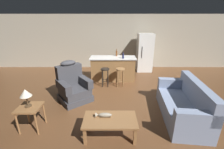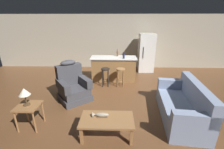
{
  "view_description": "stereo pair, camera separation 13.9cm",
  "coord_description": "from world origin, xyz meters",
  "px_view_note": "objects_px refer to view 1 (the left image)",
  "views": [
    {
      "loc": [
        -0.04,
        -4.42,
        2.33
      ],
      "look_at": [
        -0.02,
        -0.1,
        0.75
      ],
      "focal_mm": 24.0,
      "sensor_mm": 36.0,
      "label": 1
    },
    {
      "loc": [
        0.1,
        -4.42,
        2.33
      ],
      "look_at": [
        -0.02,
        -0.1,
        0.75
      ],
      "focal_mm": 24.0,
      "sensor_mm": 36.0,
      "label": 2
    }
  ],
  "objects_px": {
    "bar_stool_left": "(105,74)",
    "bar_stool_right": "(120,74)",
    "coffee_table": "(110,121)",
    "kitchen_island": "(112,69)",
    "bottle_short_amber": "(123,56)",
    "couch": "(183,105)",
    "recliner_near_lamp": "(73,87)",
    "refrigerator": "(144,53)",
    "fish_figurine": "(103,115)",
    "end_table": "(30,111)",
    "table_lamp": "(25,94)",
    "bottle_tall_green": "(116,53)"
  },
  "relations": [
    {
      "from": "coffee_table",
      "to": "kitchen_island",
      "type": "height_order",
      "value": "kitchen_island"
    },
    {
      "from": "coffee_table",
      "to": "recliner_near_lamp",
      "type": "distance_m",
      "value": 1.94
    },
    {
      "from": "bottle_short_amber",
      "to": "fish_figurine",
      "type": "bearing_deg",
      "value": -101.58
    },
    {
      "from": "fish_figurine",
      "to": "end_table",
      "type": "height_order",
      "value": "end_table"
    },
    {
      "from": "couch",
      "to": "kitchen_island",
      "type": "height_order",
      "value": "kitchen_island"
    },
    {
      "from": "coffee_table",
      "to": "couch",
      "type": "height_order",
      "value": "couch"
    },
    {
      "from": "kitchen_island",
      "to": "bottle_short_amber",
      "type": "height_order",
      "value": "bottle_short_amber"
    },
    {
      "from": "coffee_table",
      "to": "bottle_short_amber",
      "type": "height_order",
      "value": "bottle_short_amber"
    },
    {
      "from": "bar_stool_right",
      "to": "kitchen_island",
      "type": "bearing_deg",
      "value": 112.77
    },
    {
      "from": "end_table",
      "to": "table_lamp",
      "type": "distance_m",
      "value": 0.41
    },
    {
      "from": "coffee_table",
      "to": "couch",
      "type": "relative_size",
      "value": 0.56
    },
    {
      "from": "kitchen_island",
      "to": "fish_figurine",
      "type": "bearing_deg",
      "value": -93.92
    },
    {
      "from": "couch",
      "to": "coffee_table",
      "type": "bearing_deg",
      "value": 26.48
    },
    {
      "from": "recliner_near_lamp",
      "to": "couch",
      "type": "bearing_deg",
      "value": 35.44
    },
    {
      "from": "bar_stool_left",
      "to": "bar_stool_right",
      "type": "height_order",
      "value": "same"
    },
    {
      "from": "end_table",
      "to": "refrigerator",
      "type": "height_order",
      "value": "refrigerator"
    },
    {
      "from": "recliner_near_lamp",
      "to": "bar_stool_right",
      "type": "height_order",
      "value": "recliner_near_lamp"
    },
    {
      "from": "bar_stool_left",
      "to": "bottle_tall_green",
      "type": "height_order",
      "value": "bottle_tall_green"
    },
    {
      "from": "recliner_near_lamp",
      "to": "bottle_tall_green",
      "type": "height_order",
      "value": "bottle_tall_green"
    },
    {
      "from": "table_lamp",
      "to": "bottle_short_amber",
      "type": "xyz_separation_m",
      "value": [
        2.24,
        2.76,
        0.17
      ]
    },
    {
      "from": "bottle_short_amber",
      "to": "kitchen_island",
      "type": "bearing_deg",
      "value": 152.81
    },
    {
      "from": "kitchen_island",
      "to": "bottle_short_amber",
      "type": "bearing_deg",
      "value": -27.19
    },
    {
      "from": "recliner_near_lamp",
      "to": "bar_stool_left",
      "type": "xyz_separation_m",
      "value": [
        0.93,
        1.01,
        0.05
      ]
    },
    {
      "from": "bar_stool_left",
      "to": "table_lamp",
      "type": "bearing_deg",
      "value": -124.0
    },
    {
      "from": "fish_figurine",
      "to": "recliner_near_lamp",
      "type": "xyz_separation_m",
      "value": [
        -1.0,
        1.5,
        -0.04
      ]
    },
    {
      "from": "bottle_short_amber",
      "to": "recliner_near_lamp",
      "type": "bearing_deg",
      "value": -138.07
    },
    {
      "from": "couch",
      "to": "table_lamp",
      "type": "relative_size",
      "value": 4.83
    },
    {
      "from": "recliner_near_lamp",
      "to": "refrigerator",
      "type": "relative_size",
      "value": 0.68
    },
    {
      "from": "fish_figurine",
      "to": "bottle_short_amber",
      "type": "height_order",
      "value": "bottle_short_amber"
    },
    {
      "from": "end_table",
      "to": "fish_figurine",
      "type": "bearing_deg",
      "value": -5.78
    },
    {
      "from": "couch",
      "to": "refrigerator",
      "type": "distance_m",
      "value": 3.78
    },
    {
      "from": "recliner_near_lamp",
      "to": "refrigerator",
      "type": "distance_m",
      "value": 3.95
    },
    {
      "from": "recliner_near_lamp",
      "to": "bottle_tall_green",
      "type": "bearing_deg",
      "value": 105.62
    },
    {
      "from": "coffee_table",
      "to": "bottle_short_amber",
      "type": "relative_size",
      "value": 4.53
    },
    {
      "from": "coffee_table",
      "to": "couch",
      "type": "distance_m",
      "value": 1.95
    },
    {
      "from": "bottle_short_amber",
      "to": "table_lamp",
      "type": "bearing_deg",
      "value": -129.14
    },
    {
      "from": "bar_stool_left",
      "to": "bottle_short_amber",
      "type": "height_order",
      "value": "bottle_short_amber"
    },
    {
      "from": "bar_stool_left",
      "to": "bottle_short_amber",
      "type": "distance_m",
      "value": 0.98
    },
    {
      "from": "bottle_short_amber",
      "to": "bar_stool_left",
      "type": "bearing_deg",
      "value": -147.41
    },
    {
      "from": "coffee_table",
      "to": "refrigerator",
      "type": "bearing_deg",
      "value": 70.31
    },
    {
      "from": "coffee_table",
      "to": "bottle_tall_green",
      "type": "relative_size",
      "value": 3.78
    },
    {
      "from": "couch",
      "to": "recliner_near_lamp",
      "type": "distance_m",
      "value": 3.1
    },
    {
      "from": "coffee_table",
      "to": "kitchen_island",
      "type": "bearing_deg",
      "value": 88.63
    },
    {
      "from": "bottle_tall_green",
      "to": "bar_stool_left",
      "type": "bearing_deg",
      "value": -117.83
    },
    {
      "from": "couch",
      "to": "table_lamp",
      "type": "distance_m",
      "value": 3.67
    },
    {
      "from": "bar_stool_right",
      "to": "fish_figurine",
      "type": "bearing_deg",
      "value": -100.84
    },
    {
      "from": "end_table",
      "to": "table_lamp",
      "type": "height_order",
      "value": "table_lamp"
    },
    {
      "from": "kitchen_island",
      "to": "bottle_short_amber",
      "type": "relative_size",
      "value": 7.41
    },
    {
      "from": "bar_stool_left",
      "to": "bar_stool_right",
      "type": "distance_m",
      "value": 0.55
    },
    {
      "from": "table_lamp",
      "to": "bottle_short_amber",
      "type": "distance_m",
      "value": 3.56
    }
  ]
}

